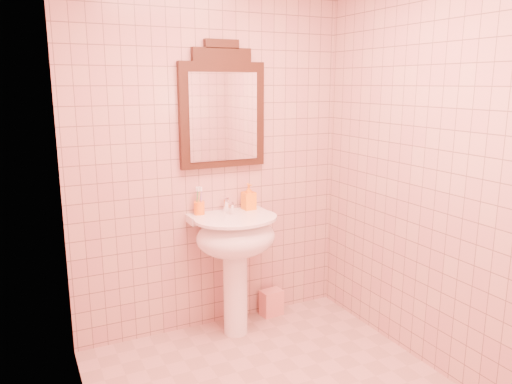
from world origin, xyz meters
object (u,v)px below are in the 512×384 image
pedestal_sink (235,245)px  towel (271,303)px  mirror (222,109)px  soap_dispenser (249,197)px  toothbrush_cup (199,208)px

pedestal_sink → towel: (0.36, 0.14, -0.56)m
pedestal_sink → mirror: (0.00, 0.20, 0.92)m
pedestal_sink → soap_dispenser: 0.37m
pedestal_sink → towel: bearing=21.8°
toothbrush_cup → towel: (0.56, -0.02, -0.81)m
toothbrush_cup → towel: bearing=-2.3°
pedestal_sink → toothbrush_cup: bearing=139.8°
pedestal_sink → toothbrush_cup: (-0.20, 0.17, 0.25)m
pedestal_sink → towel: size_ratio=4.34×
toothbrush_cup → soap_dispenser: size_ratio=0.89×
soap_dispenser → pedestal_sink: bearing=-142.6°
pedestal_sink → soap_dispenser: soap_dispenser is taller
mirror → toothbrush_cup: bearing=-170.2°
pedestal_sink → toothbrush_cup: 0.36m
mirror → toothbrush_cup: 0.69m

